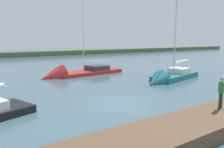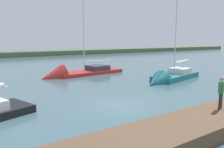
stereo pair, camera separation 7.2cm
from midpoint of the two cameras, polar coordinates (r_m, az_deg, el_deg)
name	(u,v)px [view 2 (the right image)]	position (r m, az deg, el deg)	size (l,w,h in m)	color
ground_plane	(120,105)	(14.81, 2.22, -7.74)	(200.00, 200.00, 0.00)	#42606B
far_shoreline	(1,57)	(61.88, -26.30, 3.91)	(180.00, 8.00, 2.40)	#4C603D
dock_pier	(193,126)	(11.00, 19.98, -12.36)	(25.29, 2.57, 0.67)	brown
sailboat_outer_mooring	(73,75)	(26.74, -9.72, -0.26)	(10.67, 3.90, 11.60)	#B22823
sailboat_far_left	(169,79)	(24.00, 14.28, -1.24)	(8.57, 4.07, 9.30)	#1E6B75
person_on_dock	(221,90)	(12.79, 26.03, -3.72)	(0.61, 0.35, 1.67)	#28282D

